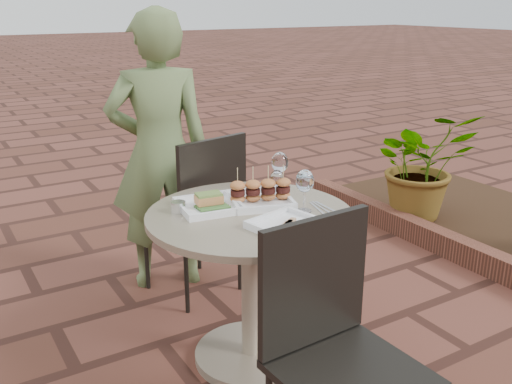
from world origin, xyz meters
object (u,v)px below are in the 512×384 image
chair_near (333,335)px  chair_far (201,204)px  diner (159,153)px  plate_sliders (261,194)px  plate_salmon (209,204)px  plate_tuna (289,225)px  cafe_table (250,265)px

chair_near → chair_far: bearing=79.4°
diner → plate_sliders: diner is taller
chair_near → plate_salmon: (-0.02, 0.85, 0.20)m
chair_far → chair_near: bearing=69.7°
chair_far → plate_tuna: (-0.05, -0.90, 0.20)m
cafe_table → plate_sliders: bearing=38.5°
cafe_table → chair_near: bearing=-98.3°
plate_salmon → plate_sliders: 0.24m
chair_near → plate_sliders: size_ratio=2.75×
plate_tuna → chair_far: bearing=87.0°
plate_salmon → plate_tuna: (0.17, -0.38, -0.00)m
chair_far → diner: bearing=-79.2°
diner → plate_sliders: (0.13, -0.86, -0.02)m
cafe_table → chair_near: chair_near is taller
chair_near → plate_sliders: chair_near is taller
cafe_table → plate_tuna: 0.36m
chair_far → diner: diner is taller
diner → plate_tuna: diner is taller
cafe_table → plate_tuna: (0.04, -0.24, 0.26)m
diner → plate_tuna: size_ratio=5.12×
plate_salmon → plate_tuna: plate_salmon is taller
cafe_table → diner: diner is taller
cafe_table → plate_tuna: size_ratio=2.92×
cafe_table → diner: 0.99m
chair_near → diner: 1.68m
chair_far → plate_salmon: size_ratio=3.17×
chair_far → plate_sliders: bearing=79.2°
diner → chair_far: bearing=129.5°
diner → plate_salmon: diner is taller
chair_near → plate_tuna: 0.53m
plate_salmon → plate_sliders: size_ratio=0.87×
chair_far → plate_tuna: chair_far is taller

